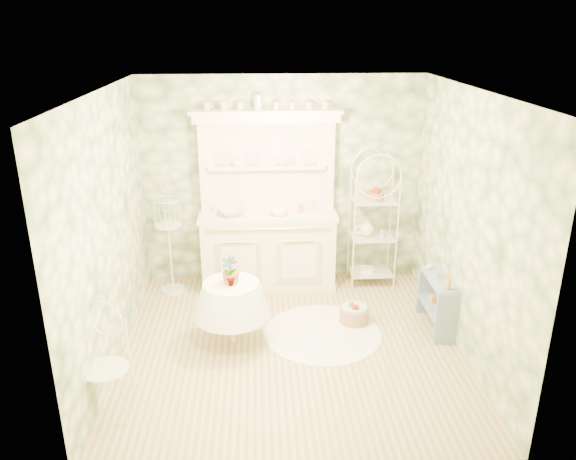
{
  "coord_description": "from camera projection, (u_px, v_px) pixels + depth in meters",
  "views": [
    {
      "loc": [
        -0.32,
        -5.26,
        3.3
      ],
      "look_at": [
        0.0,
        0.5,
        1.15
      ],
      "focal_mm": 35.0,
      "sensor_mm": 36.0,
      "label": 1
    }
  ],
  "objects": [
    {
      "name": "side_shelf",
      "position": [
        437.0,
        303.0,
        6.34
      ],
      "size": [
        0.36,
        0.76,
        0.63
      ],
      "primitive_type": "cube",
      "rotation": [
        0.0,
        0.0,
        0.13
      ],
      "color": "#7488A4",
      "rests_on": "floor"
    },
    {
      "name": "cup_right",
      "position": [
        292.0,
        163.0,
        7.1
      ],
      "size": [
        0.11,
        0.11,
        0.09
      ],
      "primitive_type": "imported",
      "rotation": [
        0.0,
        0.0,
        0.28
      ],
      "color": "white",
      "rests_on": "kitchen_dresser"
    },
    {
      "name": "floor",
      "position": [
        291.0,
        345.0,
        6.09
      ],
      "size": [
        3.6,
        3.6,
        0.0
      ],
      "primitive_type": "plane",
      "color": "tan",
      "rests_on": "ground"
    },
    {
      "name": "cafe_chair",
      "position": [
        106.0,
        370.0,
        4.9
      ],
      "size": [
        0.53,
        0.53,
        0.89
      ],
      "primitive_type": "cube",
      "rotation": [
        0.0,
        0.0,
        -0.37
      ],
      "color": "white",
      "rests_on": "floor"
    },
    {
      "name": "round_table",
      "position": [
        232.0,
        316.0,
        6.04
      ],
      "size": [
        0.61,
        0.61,
        0.64
      ],
      "primitive_type": "cylinder",
      "rotation": [
        0.0,
        0.0,
        0.04
      ],
      "color": "white",
      "rests_on": "floor"
    },
    {
      "name": "wall_right",
      "position": [
        467.0,
        225.0,
        5.71
      ],
      "size": [
        3.6,
        3.6,
        0.0
      ],
      "primitive_type": "plane",
      "color": "beige",
      "rests_on": "floor"
    },
    {
      "name": "bowl_white",
      "position": [
        279.0,
        215.0,
        7.06
      ],
      "size": [
        0.24,
        0.24,
        0.07
      ],
      "primitive_type": "imported",
      "rotation": [
        0.0,
        0.0,
        -0.05
      ],
      "color": "white",
      "rests_on": "kitchen_dresser"
    },
    {
      "name": "bottle_amber",
      "position": [
        448.0,
        284.0,
        5.96
      ],
      "size": [
        0.08,
        0.08,
        0.18
      ],
      "primitive_type": "imported",
      "rotation": [
        0.0,
        0.0,
        -0.16
      ],
      "color": "#C57C31",
      "rests_on": "side_shelf"
    },
    {
      "name": "wall_back",
      "position": [
        282.0,
        181.0,
        7.3
      ],
      "size": [
        3.6,
        3.6,
        0.0
      ],
      "primitive_type": "plane",
      "color": "beige",
      "rests_on": "floor"
    },
    {
      "name": "birdcage_stand",
      "position": [
        169.0,
        236.0,
        7.05
      ],
      "size": [
        0.39,
        0.39,
        1.54
      ],
      "primitive_type": "cube",
      "rotation": [
        0.0,
        0.0,
        -0.07
      ],
      "color": "white",
      "rests_on": "floor"
    },
    {
      "name": "bowl_floral",
      "position": [
        232.0,
        215.0,
        7.06
      ],
      "size": [
        0.39,
        0.39,
        0.08
      ],
      "primitive_type": "imported",
      "rotation": [
        0.0,
        0.0,
        0.23
      ],
      "color": "white",
      "rests_on": "kitchen_dresser"
    },
    {
      "name": "floor_basket",
      "position": [
        354.0,
        313.0,
        6.52
      ],
      "size": [
        0.42,
        0.42,
        0.25
      ],
      "primitive_type": "cylinder",
      "rotation": [
        0.0,
        0.0,
        -0.11
      ],
      "color": "#AE7D58",
      "rests_on": "floor"
    },
    {
      "name": "kitchen_dresser",
      "position": [
        268.0,
        203.0,
        7.1
      ],
      "size": [
        1.87,
        0.61,
        2.29
      ],
      "primitive_type": "cube",
      "color": "white",
      "rests_on": "floor"
    },
    {
      "name": "potted_geranium",
      "position": [
        230.0,
        273.0,
        5.81
      ],
      "size": [
        0.2,
        0.16,
        0.33
      ],
      "primitive_type": "imported",
      "rotation": [
        0.0,
        0.0,
        -0.26
      ],
      "color": "#3F7238",
      "rests_on": "round_table"
    },
    {
      "name": "ceiling",
      "position": [
        291.0,
        91.0,
        5.15
      ],
      "size": [
        3.6,
        3.6,
        0.0
      ],
      "primitive_type": "plane",
      "color": "white",
      "rests_on": "floor"
    },
    {
      "name": "bottle_blue",
      "position": [
        438.0,
        275.0,
        6.24
      ],
      "size": [
        0.05,
        0.05,
        0.1
      ],
      "primitive_type": "imported",
      "rotation": [
        0.0,
        0.0,
        -0.04
      ],
      "color": "#8EB1BF",
      "rests_on": "side_shelf"
    },
    {
      "name": "bottle_glass",
      "position": [
        429.0,
        267.0,
        6.46
      ],
      "size": [
        0.08,
        0.08,
        0.08
      ],
      "primitive_type": "imported",
      "rotation": [
        0.0,
        0.0,
        -0.2
      ],
      "color": "silver",
      "rests_on": "side_shelf"
    },
    {
      "name": "cup_left",
      "position": [
        237.0,
        164.0,
        7.07
      ],
      "size": [
        0.12,
        0.12,
        0.09
      ],
      "primitive_type": "imported",
      "rotation": [
        0.0,
        0.0,
        0.03
      ],
      "color": "white",
      "rests_on": "kitchen_dresser"
    },
    {
      "name": "bakers_rack",
      "position": [
        373.0,
        215.0,
        7.24
      ],
      "size": [
        0.59,
        0.42,
        1.9
      ],
      "primitive_type": "cube",
      "rotation": [
        0.0,
        0.0,
        0.0
      ],
      "color": "white",
      "rests_on": "floor"
    },
    {
      "name": "wall_front",
      "position": [
        306.0,
        318.0,
        3.93
      ],
      "size": [
        3.6,
        3.6,
        0.0
      ],
      "primitive_type": "plane",
      "color": "beige",
      "rests_on": "floor"
    },
    {
      "name": "lace_rug",
      "position": [
        323.0,
        333.0,
        6.31
      ],
      "size": [
        1.61,
        1.61,
        0.01
      ],
      "primitive_type": "cylinder",
      "rotation": [
        0.0,
        0.0,
        0.25
      ],
      "color": "white",
      "rests_on": "floor"
    },
    {
      "name": "wall_left",
      "position": [
        109.0,
        232.0,
        5.52
      ],
      "size": [
        3.6,
        3.6,
        0.0
      ],
      "primitive_type": "plane",
      "color": "beige",
      "rests_on": "floor"
    }
  ]
}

